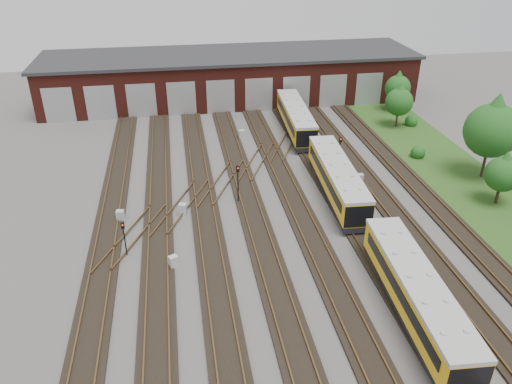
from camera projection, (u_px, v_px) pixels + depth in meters
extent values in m
plane|color=#403D3B|center=(298.00, 268.00, 36.11)|extent=(120.00, 120.00, 0.00)
cube|color=black|center=(98.00, 288.00, 34.04)|extent=(2.40, 70.00, 0.18)
cube|color=brown|center=(87.00, 287.00, 33.86)|extent=(0.10, 70.00, 0.15)
cube|color=brown|center=(109.00, 285.00, 34.07)|extent=(0.10, 70.00, 0.15)
cube|color=black|center=(158.00, 282.00, 34.62)|extent=(2.40, 70.00, 0.18)
cube|color=brown|center=(147.00, 281.00, 34.44)|extent=(0.10, 70.00, 0.15)
cube|color=brown|center=(168.00, 279.00, 34.65)|extent=(0.10, 70.00, 0.15)
cube|color=black|center=(215.00, 276.00, 35.20)|extent=(2.40, 70.00, 0.18)
cube|color=brown|center=(205.00, 275.00, 35.02)|extent=(0.10, 70.00, 0.15)
cube|color=brown|center=(225.00, 273.00, 35.23)|extent=(0.10, 70.00, 0.15)
cube|color=black|center=(271.00, 270.00, 35.78)|extent=(2.40, 70.00, 0.18)
cube|color=brown|center=(261.00, 269.00, 35.60)|extent=(0.10, 70.00, 0.15)
cube|color=brown|center=(280.00, 267.00, 35.81)|extent=(0.10, 70.00, 0.15)
cube|color=black|center=(324.00, 264.00, 36.36)|extent=(2.40, 70.00, 0.18)
cube|color=brown|center=(315.00, 264.00, 36.18)|extent=(0.10, 70.00, 0.15)
cube|color=brown|center=(334.00, 262.00, 36.39)|extent=(0.10, 70.00, 0.15)
cube|color=black|center=(376.00, 259.00, 36.94)|extent=(2.40, 70.00, 0.18)
cube|color=brown|center=(368.00, 258.00, 36.76)|extent=(0.10, 70.00, 0.15)
cube|color=brown|center=(386.00, 256.00, 36.96)|extent=(0.10, 70.00, 0.15)
cube|color=black|center=(427.00, 254.00, 37.52)|extent=(2.40, 70.00, 0.18)
cube|color=brown|center=(418.00, 253.00, 37.34)|extent=(0.10, 70.00, 0.15)
cube|color=brown|center=(436.00, 251.00, 37.54)|extent=(0.10, 70.00, 0.15)
cube|color=black|center=(476.00, 249.00, 38.10)|extent=(2.40, 70.00, 0.18)
cube|color=brown|center=(468.00, 248.00, 37.92)|extent=(0.10, 70.00, 0.15)
cube|color=brown|center=(485.00, 246.00, 38.12)|extent=(0.10, 70.00, 0.15)
cube|color=brown|center=(181.00, 206.00, 43.50)|extent=(5.40, 9.62, 0.15)
cube|color=brown|center=(222.00, 182.00, 47.54)|extent=(5.40, 9.62, 0.15)
cube|color=brown|center=(257.00, 161.00, 51.59)|extent=(5.40, 9.62, 0.15)
cube|color=brown|center=(132.00, 235.00, 39.45)|extent=(5.40, 9.62, 0.15)
cube|color=brown|center=(286.00, 144.00, 55.63)|extent=(5.40, 9.62, 0.15)
cube|color=#501A14|center=(230.00, 77.00, 69.34)|extent=(50.00, 12.00, 6.00)
cube|color=#28282B|center=(230.00, 55.00, 67.83)|extent=(51.00, 12.50, 0.40)
cube|color=#939598|center=(59.00, 105.00, 61.32)|extent=(3.60, 0.12, 4.40)
cube|color=#939598|center=(101.00, 103.00, 62.04)|extent=(3.60, 0.12, 4.40)
cube|color=#939598|center=(142.00, 101.00, 62.76)|extent=(3.60, 0.12, 4.40)
cube|color=#939598|center=(182.00, 99.00, 63.49)|extent=(3.60, 0.12, 4.40)
cube|color=#939598|center=(221.00, 97.00, 64.21)|extent=(3.60, 0.12, 4.40)
cube|color=#939598|center=(259.00, 95.00, 64.94)|extent=(3.60, 0.12, 4.40)
cube|color=#939598|center=(296.00, 93.00, 65.66)|extent=(3.60, 0.12, 4.40)
cube|color=#939598|center=(333.00, 91.00, 66.39)|extent=(3.60, 0.12, 4.40)
cube|color=#939598|center=(369.00, 89.00, 67.11)|extent=(3.60, 0.12, 4.40)
cube|color=#254918|center=(467.00, 185.00, 47.52)|extent=(8.00, 55.00, 0.05)
cube|color=black|center=(413.00, 308.00, 31.48)|extent=(2.90, 13.75, 0.55)
cube|color=yellow|center=(416.00, 293.00, 30.87)|extent=(3.17, 13.76, 2.00)
cube|color=#B4B4AF|center=(419.00, 278.00, 30.33)|extent=(3.26, 13.77, 0.27)
cube|color=black|center=(398.00, 291.00, 30.65)|extent=(0.77, 11.99, 0.77)
cube|color=black|center=(435.00, 288.00, 30.87)|extent=(0.77, 11.99, 0.77)
cube|color=black|center=(336.00, 190.00, 45.34)|extent=(2.90, 13.75, 0.55)
cube|color=yellow|center=(337.00, 178.00, 44.73)|extent=(3.17, 13.76, 2.00)
cube|color=#B4B4AF|center=(338.00, 166.00, 44.19)|extent=(3.26, 13.77, 0.27)
cube|color=black|center=(324.00, 176.00, 44.51)|extent=(0.77, 11.99, 0.77)
cube|color=black|center=(350.00, 175.00, 44.74)|extent=(0.77, 11.99, 0.77)
cube|color=black|center=(295.00, 127.00, 59.20)|extent=(2.90, 13.75, 0.55)
cube|color=yellow|center=(296.00, 117.00, 58.60)|extent=(3.17, 13.76, 2.00)
cube|color=#B4B4AF|center=(296.00, 108.00, 58.05)|extent=(3.26, 13.77, 0.27)
cube|color=black|center=(286.00, 115.00, 58.38)|extent=(0.77, 11.99, 0.77)
cube|color=black|center=(306.00, 115.00, 58.60)|extent=(0.77, 11.99, 0.77)
cylinder|color=black|center=(125.00, 242.00, 37.00)|extent=(0.10, 0.10, 2.35)
cube|color=black|center=(123.00, 226.00, 36.32)|extent=(0.26, 0.17, 0.50)
sphere|color=red|center=(122.00, 225.00, 36.18)|extent=(0.12, 0.12, 0.12)
cylinder|color=black|center=(238.00, 188.00, 43.77)|extent=(0.11, 0.11, 3.08)
cube|color=black|center=(238.00, 169.00, 42.90)|extent=(0.29, 0.19, 0.56)
sphere|color=red|center=(238.00, 168.00, 42.75)|extent=(0.13, 0.13, 0.13)
cylinder|color=black|center=(337.00, 202.00, 42.04)|extent=(0.09, 0.09, 2.60)
cube|color=black|center=(339.00, 186.00, 41.32)|extent=(0.25, 0.19, 0.45)
sphere|color=red|center=(339.00, 185.00, 41.20)|extent=(0.11, 0.11, 0.11)
cylinder|color=black|center=(339.00, 156.00, 49.91)|extent=(0.11, 0.11, 2.91)
cube|color=black|center=(340.00, 140.00, 49.09)|extent=(0.28, 0.18, 0.53)
sphere|color=red|center=(341.00, 139.00, 48.95)|extent=(0.13, 0.13, 0.13)
cube|color=#B1B4B6|center=(183.00, 210.00, 42.40)|extent=(0.75, 0.67, 1.07)
cube|color=#B1B4B6|center=(121.00, 216.00, 41.52)|extent=(0.70, 0.62, 1.02)
cube|color=#B1B4B6|center=(173.00, 262.00, 35.91)|extent=(0.77, 0.72, 1.01)
cube|color=#B1B4B6|center=(242.00, 135.00, 57.21)|extent=(0.71, 0.61, 1.11)
cube|color=#B1B4B6|center=(360.00, 179.00, 47.53)|extent=(0.65, 0.57, 1.00)
cylinder|color=black|center=(397.00, 120.00, 60.63)|extent=(0.22, 0.22, 1.69)
sphere|color=#184213|center=(399.00, 102.00, 59.55)|extent=(3.29, 3.29, 3.29)
cone|color=#184213|center=(400.00, 93.00, 58.99)|extent=(2.82, 2.82, 2.35)
cylinder|color=black|center=(395.00, 105.00, 65.73)|extent=(0.25, 0.25, 1.69)
sphere|color=#184213|center=(398.00, 88.00, 64.65)|extent=(3.28, 3.28, 3.28)
cone|color=#184213|center=(399.00, 79.00, 64.09)|extent=(2.81, 2.81, 2.34)
cylinder|color=black|center=(484.00, 165.00, 48.41)|extent=(0.26, 0.26, 2.64)
sphere|color=#184213|center=(492.00, 131.00, 46.73)|extent=(5.14, 5.14, 5.14)
cone|color=#184213|center=(496.00, 112.00, 45.85)|extent=(4.41, 4.41, 3.67)
cylinder|color=black|center=(497.00, 196.00, 44.04)|extent=(0.27, 0.27, 1.58)
sphere|color=#184213|center=(503.00, 174.00, 43.03)|extent=(3.07, 3.07, 3.07)
cone|color=#184213|center=(506.00, 163.00, 42.51)|extent=(2.63, 2.63, 2.19)
sphere|color=#184213|center=(418.00, 151.00, 52.73)|extent=(1.53, 1.53, 1.53)
sphere|color=#184213|center=(412.00, 120.00, 60.97)|extent=(1.55, 1.55, 1.55)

